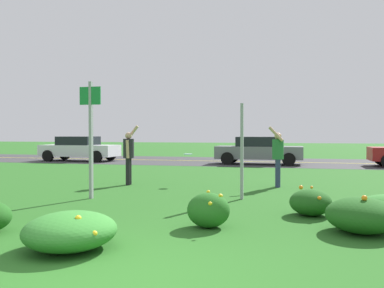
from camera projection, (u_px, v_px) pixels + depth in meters
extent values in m
plane|color=#26601E|center=(237.00, 181.00, 13.96)|extent=(120.00, 120.00, 0.00)
cube|color=#38383A|center=(262.00, 162.00, 23.54)|extent=(120.00, 7.94, 0.01)
cube|color=yellow|center=(262.00, 162.00, 23.54)|extent=(120.00, 0.16, 0.00)
sphere|color=yellow|center=(371.00, 206.00, 7.24)|extent=(0.06, 0.06, 0.06)
ellipsoid|color=#337F2D|center=(70.00, 231.00, 5.71)|extent=(1.27, 1.36, 0.52)
sphere|color=yellow|center=(83.00, 222.00, 5.50)|extent=(0.08, 0.08, 0.08)
sphere|color=yellow|center=(78.00, 218.00, 5.47)|extent=(0.09, 0.09, 0.09)
sphere|color=yellow|center=(94.00, 234.00, 5.30)|extent=(0.08, 0.08, 0.08)
sphere|color=yellow|center=(44.00, 220.00, 5.88)|extent=(0.06, 0.06, 0.06)
sphere|color=yellow|center=(60.00, 218.00, 5.94)|extent=(0.09, 0.09, 0.09)
sphere|color=yellow|center=(65.00, 224.00, 5.98)|extent=(0.09, 0.09, 0.09)
ellipsoid|color=#1E5619|center=(362.00, 215.00, 6.69)|extent=(1.14, 1.25, 0.57)
sphere|color=orange|center=(361.00, 215.00, 6.19)|extent=(0.05, 0.05, 0.05)
sphere|color=orange|center=(377.00, 211.00, 6.63)|extent=(0.06, 0.06, 0.06)
sphere|color=orange|center=(364.00, 198.00, 6.50)|extent=(0.09, 0.09, 0.09)
sphere|color=orange|center=(362.00, 217.00, 6.36)|extent=(0.05, 0.05, 0.05)
ellipsoid|color=#23661E|center=(208.00, 210.00, 7.05)|extent=(0.74, 0.70, 0.60)
sphere|color=yellow|center=(210.00, 204.00, 6.76)|extent=(0.07, 0.07, 0.07)
sphere|color=yellow|center=(195.00, 209.00, 6.98)|extent=(0.05, 0.05, 0.05)
sphere|color=yellow|center=(220.00, 195.00, 6.75)|extent=(0.06, 0.06, 0.06)
sphere|color=yellow|center=(201.00, 200.00, 7.33)|extent=(0.07, 0.07, 0.07)
sphere|color=yellow|center=(208.00, 192.00, 7.19)|extent=(0.06, 0.06, 0.06)
sphere|color=yellow|center=(221.00, 196.00, 7.04)|extent=(0.08, 0.08, 0.08)
sphere|color=yellow|center=(199.00, 206.00, 7.11)|extent=(0.09, 0.09, 0.09)
ellipsoid|color=#1E5619|center=(311.00, 202.00, 8.11)|extent=(0.82, 0.90, 0.51)
sphere|color=orange|center=(319.00, 198.00, 8.13)|extent=(0.09, 0.09, 0.09)
sphere|color=orange|center=(301.00, 187.00, 8.44)|extent=(0.09, 0.09, 0.09)
sphere|color=orange|center=(319.00, 196.00, 7.96)|extent=(0.08, 0.08, 0.08)
sphere|color=orange|center=(319.00, 198.00, 7.73)|extent=(0.08, 0.08, 0.08)
sphere|color=orange|center=(312.00, 187.00, 8.33)|extent=(0.06, 0.06, 0.06)
sphere|color=orange|center=(302.00, 202.00, 7.96)|extent=(0.08, 0.08, 0.08)
cube|color=#93969B|center=(91.00, 140.00, 10.21)|extent=(0.07, 0.10, 2.89)
cube|color=#197F38|center=(90.00, 96.00, 10.15)|extent=(0.56, 0.03, 0.44)
cube|color=#93969B|center=(242.00, 151.00, 10.10)|extent=(0.07, 0.10, 2.35)
cylinder|color=#232328|center=(129.00, 148.00, 12.94)|extent=(0.34, 0.34, 0.60)
sphere|color=tan|center=(129.00, 136.00, 12.93)|extent=(0.21, 0.21, 0.21)
cylinder|color=black|center=(129.00, 171.00, 13.04)|extent=(0.14, 0.14, 0.85)
cylinder|color=black|center=(128.00, 172.00, 12.87)|extent=(0.14, 0.14, 0.85)
cylinder|color=tan|center=(132.00, 133.00, 13.12)|extent=(0.43, 0.15, 0.50)
cylinder|color=tan|center=(128.00, 149.00, 12.74)|extent=(0.12, 0.10, 0.57)
cylinder|color=#287038|center=(278.00, 149.00, 12.41)|extent=(0.34, 0.34, 0.60)
sphere|color=tan|center=(278.00, 136.00, 12.40)|extent=(0.21, 0.21, 0.21)
cylinder|color=navy|center=(278.00, 173.00, 12.34)|extent=(0.14, 0.14, 0.84)
cylinder|color=navy|center=(278.00, 173.00, 12.51)|extent=(0.14, 0.14, 0.84)
cylinder|color=tan|center=(276.00, 134.00, 12.21)|extent=(0.46, 0.15, 0.47)
cylinder|color=tan|center=(277.00, 150.00, 12.61)|extent=(0.12, 0.10, 0.56)
cylinder|color=#ADD6E5|center=(188.00, 154.00, 12.90)|extent=(0.27, 0.27, 0.02)
torus|color=#ADD6E5|center=(188.00, 154.00, 12.90)|extent=(0.27, 0.27, 0.03)
cube|color=silver|center=(80.00, 150.00, 24.39)|extent=(4.50, 1.82, 0.66)
cube|color=black|center=(78.00, 141.00, 24.40)|extent=(2.10, 1.64, 0.52)
cylinder|color=black|center=(111.00, 155.00, 24.88)|extent=(0.66, 0.22, 0.66)
cylinder|color=black|center=(97.00, 157.00, 23.16)|extent=(0.66, 0.22, 0.66)
cylinder|color=black|center=(65.00, 154.00, 25.65)|extent=(0.66, 0.22, 0.66)
cylinder|color=black|center=(48.00, 156.00, 23.92)|extent=(0.66, 0.22, 0.66)
cube|color=slate|center=(259.00, 152.00, 21.79)|extent=(4.50, 1.82, 0.66)
cube|color=black|center=(257.00, 142.00, 21.80)|extent=(2.10, 1.64, 0.52)
cylinder|color=black|center=(290.00, 157.00, 22.27)|extent=(0.66, 0.22, 0.66)
cylinder|color=black|center=(289.00, 159.00, 20.55)|extent=(0.66, 0.22, 0.66)
cylinder|color=black|center=(233.00, 157.00, 23.04)|extent=(0.66, 0.22, 0.66)
cylinder|color=black|center=(227.00, 158.00, 21.31)|extent=(0.66, 0.22, 0.66)
cylinder|color=black|center=(381.00, 159.00, 21.14)|extent=(0.66, 0.22, 0.66)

